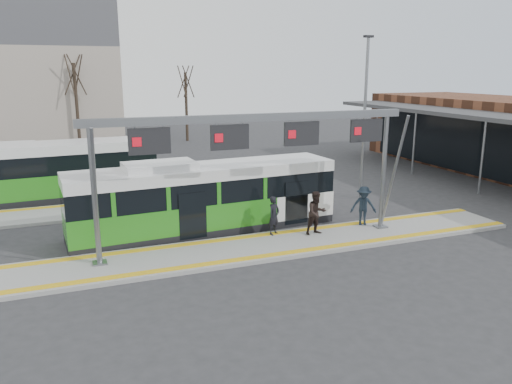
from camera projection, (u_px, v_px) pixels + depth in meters
The scene contains 14 objects.
ground at pixel (269, 248), 20.06m from camera, with size 120.00×120.00×0.00m, color #2D2D30.
platform_main at pixel (269, 246), 20.04m from camera, with size 22.00×3.00×0.15m, color gray.
platform_second at pixel (139, 206), 25.89m from camera, with size 20.00×3.00×0.15m, color gray.
tactile_main at pixel (269, 244), 20.02m from camera, with size 22.00×2.65×0.02m.
tactile_second at pixel (136, 199), 26.91m from camera, with size 20.00×0.35×0.02m.
gantry at pixel (259, 141), 19.14m from camera, with size 13.00×1.68×5.20m.
hero_bus at pixel (204, 198), 21.88m from camera, with size 11.88×3.29×3.23m.
bg_bus_green at pixel (37, 173), 26.91m from camera, with size 12.64×3.43×3.13m.
passenger_a at pixel (274, 216), 21.06m from camera, with size 0.60×0.39×1.65m, color black.
passenger_b at pixel (316, 213), 21.06m from camera, with size 0.91×0.71×1.87m, color black.
passenger_c at pixel (363, 206), 22.37m from camera, with size 1.14×0.66×1.77m, color #19232E.
tree_left at pixel (74, 76), 43.00m from camera, with size 1.40×1.40×8.57m.
tree_mid at pixel (186, 82), 49.05m from camera, with size 1.40×1.40×7.65m.
lamp_east at pixel (365, 115), 26.78m from camera, with size 0.50×0.25×8.71m.
Camera 1 is at (-7.30, -17.49, 6.95)m, focal length 35.00 mm.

